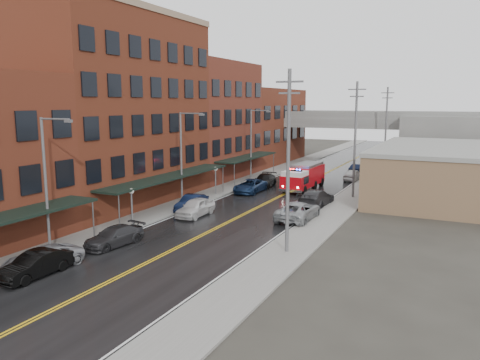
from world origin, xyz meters
The scene contains 34 objects.
ground centered at (0.00, 0.00, 0.00)m, with size 220.00×220.00×0.00m, color #2D2B26.
road centered at (0.00, 30.00, 0.01)m, with size 11.00×160.00×0.02m, color black.
sidewalk_left centered at (-7.30, 30.00, 0.07)m, with size 3.00×160.00×0.15m, color slate.
sidewalk_right centered at (7.30, 30.00, 0.07)m, with size 3.00×160.00×0.15m, color slate.
curb_left centered at (-5.65, 30.00, 0.07)m, with size 0.30×160.00×0.15m, color gray.
curb_right centered at (5.65, 30.00, 0.07)m, with size 0.30×160.00×0.15m, color gray.
brick_building_b centered at (-13.30, 23.00, 9.00)m, with size 9.00×20.00×18.00m, color #592417.
brick_building_c centered at (-13.30, 40.50, 7.50)m, with size 9.00×15.00×15.00m, color maroon.
brick_building_far centered at (-13.30, 58.00, 6.00)m, with size 9.00×20.00×12.00m, color #5F2818.
tan_building centered at (16.00, 40.00, 2.50)m, with size 14.00×22.00×5.00m, color #816445.
right_far_block centered at (18.00, 70.00, 4.00)m, with size 18.00×30.00×8.00m, color slate.
awning_1 centered at (-7.49, 23.00, 2.99)m, with size 2.60×18.00×3.09m.
awning_2 centered at (-7.49, 40.50, 2.99)m, with size 2.60×13.00×3.09m.
globe_lamp_1 centered at (-6.40, 16.00, 2.31)m, with size 0.44×0.44×3.12m.
globe_lamp_2 centered at (-6.40, 30.00, 2.31)m, with size 0.44×0.44×3.12m.
street_lamp_0 centered at (-6.55, 8.00, 5.19)m, with size 2.64×0.22×9.00m.
street_lamp_1 centered at (-6.55, 24.00, 5.19)m, with size 2.64×0.22×9.00m.
street_lamp_2 centered at (-6.55, 40.00, 5.19)m, with size 2.64×0.22×9.00m.
utility_pole_0 centered at (7.20, 15.00, 6.31)m, with size 1.80×0.24×12.00m.
utility_pole_1 centered at (7.20, 35.00, 6.31)m, with size 1.80×0.24×12.00m.
utility_pole_2 centered at (7.20, 55.00, 6.31)m, with size 1.80×0.24×12.00m.
overpass centered at (0.00, 62.00, 5.99)m, with size 40.00×10.00×7.50m.
fire_truck centered at (0.97, 37.42, 1.57)m, with size 3.44×8.04×2.90m.
parked_car_left_1 centered at (-4.33, 4.70, 0.73)m, with size 1.55×4.44×1.46m, color black.
parked_car_left_2 centered at (-5.00, 5.80, 0.66)m, with size 2.20×4.78×1.33m, color gray.
parked_car_left_3 centered at (-4.24, 11.30, 0.67)m, with size 1.89×4.64×1.35m, color #2A2A2D.
parked_car_left_4 centered at (-3.60, 21.20, 0.80)m, with size 1.88×4.67×1.59m, color silver.
parked_car_left_5 centered at (-5.00, 22.84, 0.73)m, with size 1.55×4.43×1.46m, color #0E1732.
parked_car_left_6 centered at (-3.78, 33.20, 0.73)m, with size 2.41×5.22×1.45m, color #14284B.
parked_car_left_7 centered at (-3.76, 37.19, 0.74)m, with size 2.08×5.11×1.48m, color black.
parked_car_right_0 centered at (5.00, 23.80, 0.80)m, with size 2.66×5.76×1.60m, color gray.
parked_car_right_1 centered at (4.79, 29.80, 0.81)m, with size 2.27×5.59×1.62m, color #2A2A2D.
parked_car_right_2 centered at (4.75, 46.20, 0.74)m, with size 1.74×4.33×1.48m, color silver.
parked_car_right_3 centered at (4.22, 52.20, 0.70)m, with size 1.48×4.25×1.40m, color black.
Camera 1 is at (17.40, -13.26, 9.95)m, focal length 35.00 mm.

